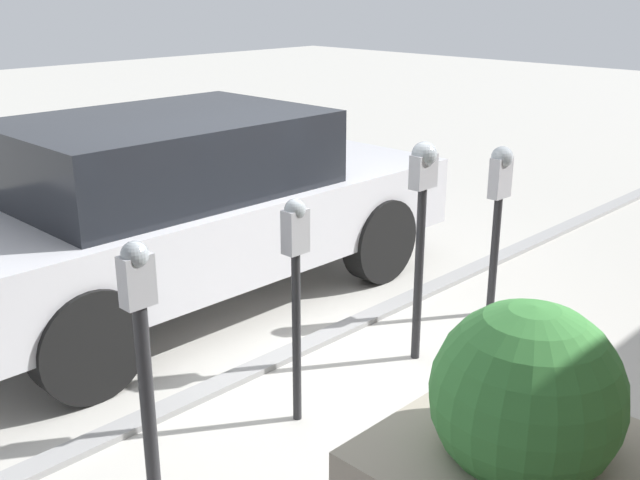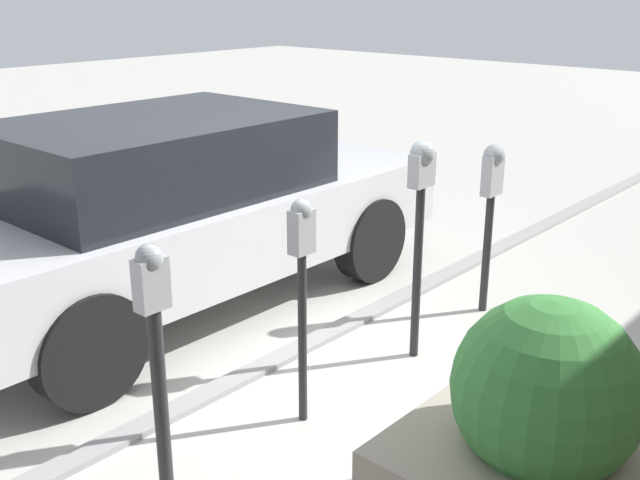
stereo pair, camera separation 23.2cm
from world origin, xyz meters
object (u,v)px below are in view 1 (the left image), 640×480
(parking_meter_second, at_px, (296,267))
(parked_car_front, at_px, (182,205))
(parking_meter_fourth, at_px, (499,194))
(planter_box, at_px, (519,469))
(parking_meter_nearest, at_px, (142,340))
(parking_meter_middle, at_px, (422,203))

(parking_meter_second, height_order, parked_car_front, parked_car_front)
(parking_meter_second, xyz_separation_m, parking_meter_fourth, (2.12, 0.01, 0.01))
(planter_box, height_order, parked_car_front, parked_car_front)
(parking_meter_nearest, relative_size, parking_meter_second, 1.01)
(parking_meter_middle, relative_size, parking_meter_fourth, 1.14)
(parking_meter_second, bearing_deg, parked_car_front, 72.71)
(parking_meter_middle, bearing_deg, parking_meter_nearest, -179.76)
(parking_meter_second, height_order, planter_box, parking_meter_second)
(parking_meter_second, xyz_separation_m, parking_meter_middle, (1.12, -0.02, 0.15))
(parking_meter_fourth, xyz_separation_m, parked_car_front, (-1.51, 1.94, -0.16))
(parking_meter_middle, bearing_deg, planter_box, -130.42)
(parking_meter_middle, distance_m, parking_meter_fourth, 1.01)
(parking_meter_second, xyz_separation_m, parked_car_front, (0.61, 1.95, -0.16))
(parking_meter_nearest, bearing_deg, parking_meter_fourth, 0.76)
(parking_meter_middle, xyz_separation_m, parking_meter_fourth, (1.00, 0.03, -0.14))
(parking_meter_middle, height_order, parking_meter_fourth, parking_meter_middle)
(parking_meter_middle, distance_m, parked_car_front, 2.06)
(parking_meter_second, height_order, parking_meter_fourth, parking_meter_second)
(planter_box, xyz_separation_m, parked_car_front, (0.80, 3.51, 0.28))
(parking_meter_nearest, distance_m, planter_box, 1.78)
(parking_meter_nearest, xyz_separation_m, parking_meter_second, (1.03, 0.03, 0.08))
(parking_meter_second, bearing_deg, planter_box, -97.12)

